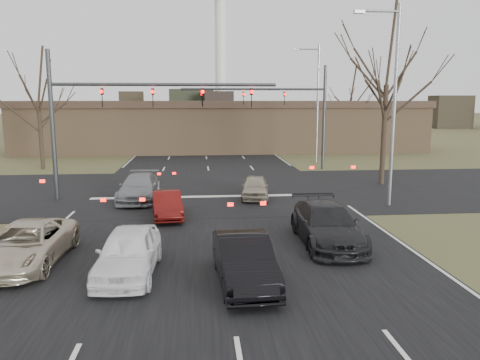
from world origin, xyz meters
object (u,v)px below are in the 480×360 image
object	(u,v)px
mast_arm_far	(288,105)
car_grey_ahead	(139,187)
mast_arm_near	(114,106)
car_silver_ahead	(255,187)
car_red_ahead	(167,205)
car_silver_suv	(26,244)
car_black_hatch	(244,260)
streetlight_right_far	(316,98)
car_charcoal_sedan	(327,224)
building	(223,126)
car_white_sedan	(128,252)
streetlight_right_near	(391,96)

from	to	relation	value
mast_arm_far	car_grey_ahead	world-z (taller)	mast_arm_far
mast_arm_near	car_silver_ahead	size ratio (longest dim) A/B	3.31
car_silver_ahead	mast_arm_near	bearing A→B (deg)	-176.05
car_red_ahead	mast_arm_far	bearing A→B (deg)	52.62
car_silver_suv	car_black_hatch	xyz separation A→B (m)	(7.00, -2.30, 0.03)
mast_arm_far	streetlight_right_far	size ratio (longest dim) A/B	1.11
mast_arm_far	car_black_hatch	xyz separation A→B (m)	(-5.68, -22.69, -4.30)
mast_arm_far	car_grey_ahead	bearing A→B (deg)	-134.12
car_charcoal_sedan	streetlight_right_far	bearing A→B (deg)	78.19
car_charcoal_sedan	car_silver_ahead	size ratio (longest dim) A/B	1.42
mast_arm_near	car_silver_suv	size ratio (longest dim) A/B	2.45
building	car_silver_suv	xyz separation A→B (m)	(-8.50, -35.40, -1.98)
car_white_sedan	car_charcoal_sedan	size ratio (longest dim) A/B	0.83
mast_arm_near	car_silver_suv	xyz separation A→B (m)	(-1.27, -10.40, -4.38)
car_charcoal_sedan	car_grey_ahead	world-z (taller)	car_charcoal_sedan
streetlight_right_near	car_silver_ahead	bearing A→B (deg)	158.96
car_silver_suv	streetlight_right_near	bearing A→B (deg)	27.99
mast_arm_near	car_white_sedan	distance (m)	12.64
mast_arm_near	car_grey_ahead	world-z (taller)	mast_arm_near
streetlight_right_far	car_white_sedan	world-z (taller)	streetlight_right_far
streetlight_right_far	car_white_sedan	distance (m)	28.88
car_white_sedan	car_grey_ahead	xyz separation A→B (m)	(-1.00, 11.16, -0.03)
mast_arm_near	car_grey_ahead	xyz separation A→B (m)	(1.23, -0.50, -4.37)
streetlight_right_near	car_charcoal_sedan	bearing A→B (deg)	-128.30
streetlight_right_far	car_silver_ahead	distance (m)	16.85
mast_arm_far	streetlight_right_far	distance (m)	5.12
streetlight_right_near	car_silver_suv	world-z (taller)	streetlight_right_near
car_grey_ahead	car_red_ahead	size ratio (longest dim) A/B	1.32
car_black_hatch	car_grey_ahead	xyz separation A→B (m)	(-4.50, 12.19, -0.02)
car_white_sedan	car_grey_ahead	size ratio (longest dim) A/B	0.89
car_grey_ahead	car_silver_ahead	bearing A→B (deg)	1.83
streetlight_right_near	car_red_ahead	size ratio (longest dim) A/B	2.74
car_black_hatch	car_silver_ahead	distance (m)	12.33
car_black_hatch	car_red_ahead	bearing A→B (deg)	105.39
mast_arm_near	streetlight_right_far	xyz separation A→B (m)	(14.55, 14.00, 0.51)
streetlight_right_near	streetlight_right_far	world-z (taller)	same
car_silver_ahead	mast_arm_far	bearing A→B (deg)	77.55
car_charcoal_sedan	car_red_ahead	world-z (taller)	car_charcoal_sedan
car_black_hatch	car_grey_ahead	world-z (taller)	car_black_hatch
streetlight_right_near	mast_arm_far	bearing A→B (deg)	101.47
car_silver_ahead	car_grey_ahead	bearing A→B (deg)	-172.26
car_grey_ahead	car_silver_ahead	size ratio (longest dim) A/B	1.32
streetlight_right_near	car_grey_ahead	distance (m)	13.95
building	mast_arm_far	bearing A→B (deg)	-74.42
mast_arm_near	streetlight_right_far	world-z (taller)	streetlight_right_far
car_charcoal_sedan	streetlight_right_near	bearing A→B (deg)	52.86
mast_arm_near	car_black_hatch	size ratio (longest dim) A/B	2.78
streetlight_right_far	mast_arm_far	bearing A→B (deg)	-128.11
mast_arm_near	car_charcoal_sedan	distance (m)	13.67
car_black_hatch	car_red_ahead	xyz separation A→B (m)	(-2.77, 8.24, -0.12)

